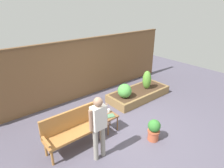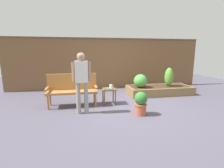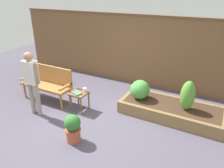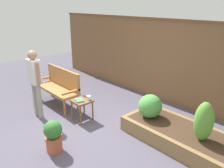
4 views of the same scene
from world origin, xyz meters
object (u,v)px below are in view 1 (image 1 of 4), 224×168
Objects in this scene: cup_on_table at (109,111)px; shrub_far_corner at (147,80)px; book_on_table at (110,116)px; garden_bench at (72,127)px; potted_boxwood at (154,129)px; side_table at (109,118)px; person_by_bench at (99,123)px; shrub_near_bench at (125,91)px.

shrub_far_corner is (2.34, 0.64, 0.12)m from cup_on_table.
book_on_table is 0.34× the size of shrub_far_corner.
garden_bench is 2.07m from potted_boxwood.
side_table is 1.18m from person_by_bench.
shrub_near_bench is (0.67, 1.83, 0.23)m from potted_boxwood.
shrub_near_bench is at bearing 51.93° from book_on_table.
shrub_near_bench reaches higher than side_table.
cup_on_table is 0.26× the size of shrub_near_bench.
side_table is 2.56m from shrub_far_corner.
cup_on_table is at bearing 2.29° from garden_bench.
cup_on_table is at bearing -164.69° from shrub_far_corner.
shrub_far_corner is (2.44, 0.83, 0.16)m from book_on_table.
potted_boxwood is (0.54, -1.19, -0.21)m from cup_on_table.
person_by_bench is at bearing -123.02° from book_on_table.
side_table is 1.52m from shrub_near_bench.
side_table is 2.01× the size of book_on_table.
shrub_far_corner is (1.80, 1.83, 0.33)m from potted_boxwood.
cup_on_table is 0.53× the size of book_on_table.
garden_bench reaches higher than book_on_table.
shrub_near_bench is 0.69× the size of shrub_far_corner.
garden_bench is at bearing -163.96° from shrub_near_bench.
side_table is 0.20m from cup_on_table.
garden_bench is at bearing 175.77° from side_table.
cup_on_table is 2.43m from shrub_far_corner.
shrub_far_corner is (2.43, 0.77, 0.25)m from side_table.
person_by_bench is at bearing -156.16° from shrub_far_corner.
garden_bench is at bearing -177.71° from cup_on_table.
garden_bench reaches higher than side_table.
side_table is 1.23m from potted_boxwood.
side_table is at bearing -149.41° from shrub_near_bench.
potted_boxwood reaches higher than cup_on_table.
garden_bench is 0.92× the size of person_by_bench.
cup_on_table is at bearing 80.92° from book_on_table.
book_on_table is at bearing -118.87° from cup_on_table.
cup_on_table is (1.18, 0.05, -0.02)m from garden_bench.
garden_bench is 2.49m from shrub_near_bench.
side_table is (1.09, -0.08, -0.15)m from garden_bench.
shrub_far_corner reaches higher than book_on_table.
book_on_table is 1.20m from potted_boxwood.
book_on_table is at bearing -147.86° from shrub_near_bench.
potted_boxwood is (0.63, -1.06, -0.08)m from side_table.
shrub_far_corner reaches higher than cup_on_table.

